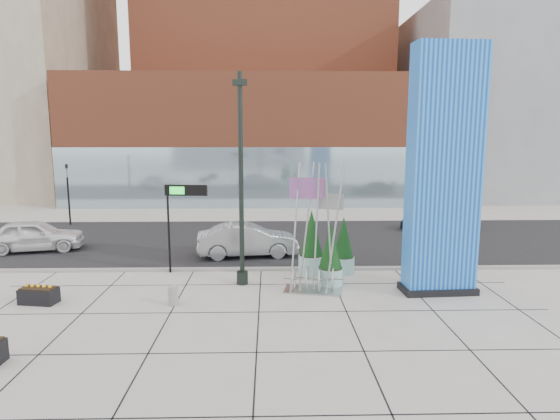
{
  "coord_description": "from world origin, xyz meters",
  "views": [
    {
      "loc": [
        1.36,
        -16.2,
        5.97
      ],
      "look_at": [
        1.8,
        2.0,
        3.05
      ],
      "focal_mm": 30.0,
      "sensor_mm": 36.0,
      "label": 1
    }
  ],
  "objects_px": {
    "blue_pylon": "(443,176)",
    "overhead_street_sign": "(183,197)",
    "public_art_sculpture": "(314,258)",
    "concrete_bollard": "(173,296)",
    "car_silver_mid": "(248,240)",
    "lamp_post": "(241,200)",
    "car_white_west": "(34,236)"
  },
  "relations": [
    {
      "from": "blue_pylon",
      "to": "overhead_street_sign",
      "type": "bearing_deg",
      "value": 160.67
    },
    {
      "from": "blue_pylon",
      "to": "concrete_bollard",
      "type": "distance_m",
      "value": 10.77
    },
    {
      "from": "lamp_post",
      "to": "blue_pylon",
      "type": "bearing_deg",
      "value": -8.7
    },
    {
      "from": "blue_pylon",
      "to": "public_art_sculpture",
      "type": "bearing_deg",
      "value": 173.69
    },
    {
      "from": "lamp_post",
      "to": "concrete_bollard",
      "type": "bearing_deg",
      "value": -134.87
    },
    {
      "from": "lamp_post",
      "to": "overhead_street_sign",
      "type": "xyz_separation_m",
      "value": [
        -2.61,
        1.7,
        -0.1
      ]
    },
    {
      "from": "lamp_post",
      "to": "concrete_bollard",
      "type": "distance_m",
      "value": 4.51
    },
    {
      "from": "public_art_sculpture",
      "to": "car_silver_mid",
      "type": "bearing_deg",
      "value": 128.46
    },
    {
      "from": "car_white_west",
      "to": "car_silver_mid",
      "type": "bearing_deg",
      "value": -109.52
    },
    {
      "from": "lamp_post",
      "to": "concrete_bollard",
      "type": "relative_size",
      "value": 12.15
    },
    {
      "from": "blue_pylon",
      "to": "car_silver_mid",
      "type": "height_order",
      "value": "blue_pylon"
    },
    {
      "from": "blue_pylon",
      "to": "overhead_street_sign",
      "type": "distance_m",
      "value": 10.63
    },
    {
      "from": "blue_pylon",
      "to": "car_silver_mid",
      "type": "bearing_deg",
      "value": 140.12
    },
    {
      "from": "overhead_street_sign",
      "to": "car_silver_mid",
      "type": "distance_m",
      "value": 4.51
    },
    {
      "from": "lamp_post",
      "to": "public_art_sculpture",
      "type": "bearing_deg",
      "value": -18.36
    },
    {
      "from": "car_white_west",
      "to": "public_art_sculpture",
      "type": "bearing_deg",
      "value": -128.19
    },
    {
      "from": "lamp_post",
      "to": "car_silver_mid",
      "type": "relative_size",
      "value": 1.69
    },
    {
      "from": "lamp_post",
      "to": "car_white_west",
      "type": "relative_size",
      "value": 1.74
    },
    {
      "from": "overhead_street_sign",
      "to": "car_silver_mid",
      "type": "relative_size",
      "value": 0.78
    },
    {
      "from": "concrete_bollard",
      "to": "car_white_west",
      "type": "xyz_separation_m",
      "value": [
        -8.78,
        8.04,
        0.48
      ]
    },
    {
      "from": "concrete_bollard",
      "to": "car_silver_mid",
      "type": "xyz_separation_m",
      "value": [
        2.35,
        6.7,
        0.47
      ]
    },
    {
      "from": "public_art_sculpture",
      "to": "car_silver_mid",
      "type": "height_order",
      "value": "public_art_sculpture"
    },
    {
      "from": "public_art_sculpture",
      "to": "concrete_bollard",
      "type": "relative_size",
      "value": 7.27
    },
    {
      "from": "blue_pylon",
      "to": "overhead_street_sign",
      "type": "height_order",
      "value": "blue_pylon"
    },
    {
      "from": "overhead_street_sign",
      "to": "concrete_bollard",
      "type": "bearing_deg",
      "value": -80.13
    },
    {
      "from": "blue_pylon",
      "to": "car_white_west",
      "type": "height_order",
      "value": "blue_pylon"
    },
    {
      "from": "blue_pylon",
      "to": "public_art_sculpture",
      "type": "distance_m",
      "value": 5.71
    },
    {
      "from": "public_art_sculpture",
      "to": "overhead_street_sign",
      "type": "xyz_separation_m",
      "value": [
        -5.42,
        2.64,
        2.01
      ]
    },
    {
      "from": "lamp_post",
      "to": "car_white_west",
      "type": "bearing_deg",
      "value": 152.79
    },
    {
      "from": "lamp_post",
      "to": "public_art_sculpture",
      "type": "relative_size",
      "value": 1.67
    },
    {
      "from": "public_art_sculpture",
      "to": "concrete_bollard",
      "type": "height_order",
      "value": "public_art_sculpture"
    },
    {
      "from": "concrete_bollard",
      "to": "public_art_sculpture",
      "type": "bearing_deg",
      "value": 15.21
    }
  ]
}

